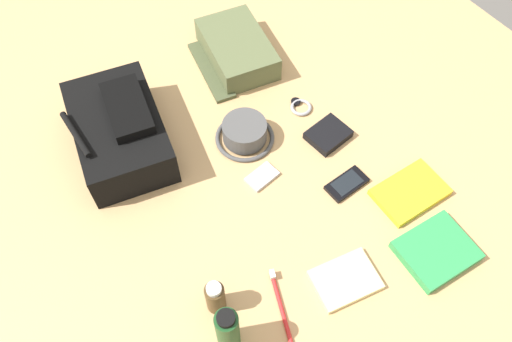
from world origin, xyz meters
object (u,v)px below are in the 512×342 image
object	(u,v)px
toothbrush	(280,302)
travel_guidebook	(410,192)
toiletry_pouch	(236,50)
wallet	(327,134)
media_player	(262,177)
wristwatch	(300,107)
notepad	(345,280)
shampoo_bottle	(228,330)
paperback_novel	(436,251)
cell_phone	(347,184)
bucket_hat	(245,133)
backpack	(120,131)
cologne_bottle	(215,297)

from	to	relation	value
toothbrush	travel_guidebook	bearing A→B (deg)	-84.49
toiletry_pouch	toothbrush	bearing A→B (deg)	153.92
wallet	media_player	bearing A→B (deg)	85.31
wristwatch	wallet	bearing A→B (deg)	179.77
notepad	shampoo_bottle	bearing A→B (deg)	93.09
media_player	paperback_novel	bearing A→B (deg)	-151.94
travel_guidebook	cell_phone	world-z (taller)	travel_guidebook
toiletry_pouch	wristwatch	world-z (taller)	toiletry_pouch
travel_guidebook	wallet	distance (m)	0.28
bucket_hat	paperback_novel	distance (m)	0.58
backpack	media_player	distance (m)	0.40
backpack	bucket_hat	distance (m)	0.34
travel_guidebook	toothbrush	size ratio (longest dim) A/B	1.08
shampoo_bottle	notepad	bearing A→B (deg)	-97.03
wristwatch	toothbrush	xyz separation A→B (m)	(-0.44, 0.39, 0.00)
shampoo_bottle	travel_guidebook	world-z (taller)	shampoo_bottle
backpack	media_player	xyz separation A→B (m)	(-0.31, -0.25, -0.06)
cologne_bottle	travel_guidebook	xyz separation A→B (m)	(-0.03, -0.57, -0.04)
shampoo_bottle	wristwatch	bearing A→B (deg)	-50.23
paperback_novel	toothbrush	world-z (taller)	paperback_novel
cell_phone	wristwatch	xyz separation A→B (m)	(0.28, -0.06, -0.00)
paperback_novel	media_player	distance (m)	0.47
paperback_novel	travel_guidebook	distance (m)	0.17
toiletry_pouch	wristwatch	size ratio (longest dim) A/B	4.21
travel_guidebook	wallet	bearing A→B (deg)	12.48
paperback_novel	toiletry_pouch	bearing A→B (deg)	2.75
cologne_bottle	notepad	world-z (taller)	cologne_bottle
cologne_bottle	toothbrush	world-z (taller)	cologne_bottle
bucket_hat	paperback_novel	xyz separation A→B (m)	(-0.55, -0.19, -0.02)
wristwatch	notepad	world-z (taller)	notepad
travel_guidebook	wallet	size ratio (longest dim) A/B	1.70
paperback_novel	toothbrush	size ratio (longest dim) A/B	1.05
bucket_hat	travel_guidebook	bearing A→B (deg)	-147.07
cell_phone	notepad	xyz separation A→B (m)	(-0.20, 0.17, 0.00)
bucket_hat	shampoo_bottle	size ratio (longest dim) A/B	0.95
wristwatch	media_player	bearing A→B (deg)	120.33
shampoo_bottle	travel_guidebook	bearing A→B (deg)	-85.03
backpack	cologne_bottle	xyz separation A→B (m)	(-0.53, 0.03, -0.01)
travel_guidebook	cell_phone	bearing A→B (deg)	45.94
shampoo_bottle	wallet	distance (m)	0.63
wallet	notepad	size ratio (longest dim) A/B	0.73
toiletry_pouch	cologne_bottle	world-z (taller)	cologne_bottle
paperback_novel	cell_phone	xyz separation A→B (m)	(0.27, 0.05, -0.01)
media_player	notepad	world-z (taller)	notepad
backpack	travel_guidebook	distance (m)	0.79
travel_guidebook	wallet	world-z (taller)	wallet
bucket_hat	shampoo_bottle	bearing A→B (deg)	142.57
bucket_hat	wristwatch	xyz separation A→B (m)	(0.00, -0.20, -0.02)
wristwatch	toothbrush	distance (m)	0.59
media_player	wristwatch	world-z (taller)	same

